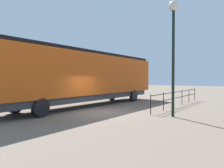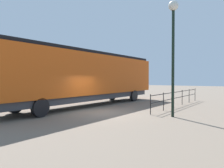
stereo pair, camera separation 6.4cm
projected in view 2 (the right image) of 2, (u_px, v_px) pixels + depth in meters
ground_plane at (101, 112)px, 14.43m from camera, size 120.00×120.00×0.00m
locomotive at (91, 76)px, 18.28m from camera, size 2.88×17.09×4.36m
lamp_post at (173, 32)px, 12.64m from camera, size 0.57×0.57×6.68m
platform_fence at (178, 96)px, 17.84m from camera, size 0.05×10.57×1.25m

